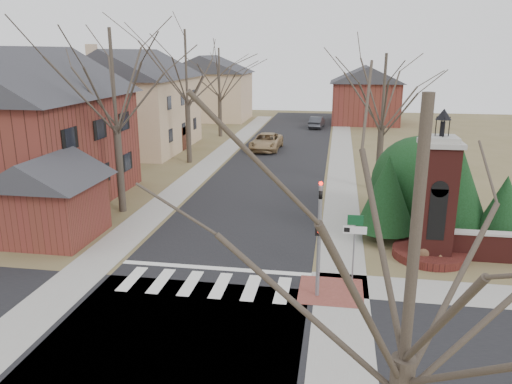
% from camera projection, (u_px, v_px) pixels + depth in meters
% --- Properties ---
extents(ground, '(120.00, 120.00, 0.00)m').
position_uv_depth(ground, '(200.00, 294.00, 18.53)').
color(ground, brown).
rests_on(ground, ground).
extents(main_street, '(8.00, 70.00, 0.01)m').
position_uv_depth(main_street, '(275.00, 165.00, 39.42)').
color(main_street, black).
rests_on(main_street, ground).
extents(cross_street, '(120.00, 8.00, 0.01)m').
position_uv_depth(cross_street, '(174.00, 338.00, 15.68)').
color(cross_street, black).
rests_on(cross_street, ground).
extents(crosswalk_zone, '(8.00, 2.20, 0.02)m').
position_uv_depth(crosswalk_zone, '(206.00, 284.00, 19.29)').
color(crosswalk_zone, silver).
rests_on(crosswalk_zone, ground).
extents(stop_bar, '(8.00, 0.35, 0.02)m').
position_uv_depth(stop_bar, '(215.00, 268.00, 20.71)').
color(stop_bar, silver).
rests_on(stop_bar, ground).
extents(sidewalk_right_main, '(2.00, 60.00, 0.02)m').
position_uv_depth(sidewalk_right_main, '(342.00, 168.00, 38.60)').
color(sidewalk_right_main, gray).
rests_on(sidewalk_right_main, ground).
extents(sidewalk_left, '(2.00, 60.00, 0.02)m').
position_uv_depth(sidewalk_left, '(211.00, 163.00, 40.23)').
color(sidewalk_left, gray).
rests_on(sidewalk_left, ground).
extents(curb_apron, '(2.40, 2.40, 0.02)m').
position_uv_depth(curb_apron, '(331.00, 291.00, 18.73)').
color(curb_apron, brown).
rests_on(curb_apron, ground).
extents(traffic_signal_pole, '(0.28, 0.41, 4.50)m').
position_uv_depth(traffic_signal_pole, '(319.00, 230.00, 17.70)').
color(traffic_signal_pole, slate).
rests_on(traffic_signal_pole, ground).
extents(sign_post, '(0.90, 0.07, 2.75)m').
position_uv_depth(sign_post, '(354.00, 235.00, 19.01)').
color(sign_post, slate).
rests_on(sign_post, ground).
extents(brick_gate_monument, '(3.20, 3.20, 6.47)m').
position_uv_depth(brick_gate_monument, '(434.00, 210.00, 21.27)').
color(brick_gate_monument, '#4D1A16').
rests_on(brick_gate_monument, ground).
extents(house_brick_left, '(9.80, 11.80, 9.42)m').
position_uv_depth(house_brick_left, '(26.00, 124.00, 28.79)').
color(house_brick_left, maroon).
rests_on(house_brick_left, ground).
extents(house_stucco_left, '(9.80, 12.80, 9.28)m').
position_uv_depth(house_stucco_left, '(134.00, 98.00, 45.02)').
color(house_stucco_left, '#CEAD89').
rests_on(house_stucco_left, ground).
extents(garage_left, '(4.80, 4.80, 4.29)m').
position_uv_depth(garage_left, '(50.00, 193.00, 23.52)').
color(garage_left, maroon).
rests_on(garage_left, ground).
extents(house_distant_left, '(10.80, 8.80, 8.53)m').
position_uv_depth(house_distant_left, '(209.00, 87.00, 64.82)').
color(house_distant_left, '#CEAD89').
rests_on(house_distant_left, ground).
extents(house_distant_right, '(8.80, 8.80, 7.30)m').
position_uv_depth(house_distant_right, '(366.00, 93.00, 61.85)').
color(house_distant_right, maroon).
rests_on(house_distant_right, ground).
extents(evergreen_near, '(2.80, 2.80, 4.10)m').
position_uv_depth(evergreen_near, '(387.00, 193.00, 23.42)').
color(evergreen_near, '#473D33').
rests_on(evergreen_near, ground).
extents(evergreen_mid, '(3.40, 3.40, 4.70)m').
position_uv_depth(evergreen_mid, '(456.00, 183.00, 23.96)').
color(evergreen_mid, '#473D33').
rests_on(evergreen_mid, ground).
extents(evergreen_far, '(2.40, 2.40, 3.30)m').
position_uv_depth(evergreen_far, '(504.00, 205.00, 22.89)').
color(evergreen_far, '#473D33').
rests_on(evergreen_far, ground).
extents(evergreen_mass, '(4.80, 4.80, 4.80)m').
position_uv_depth(evergreen_mass, '(419.00, 179.00, 25.49)').
color(evergreen_mass, black).
rests_on(evergreen_mass, ground).
extents(bare_tree_0, '(8.05, 8.05, 11.15)m').
position_uv_depth(bare_tree_0, '(112.00, 71.00, 26.08)').
color(bare_tree_0, '#473D33').
rests_on(bare_tree_0, ground).
extents(bare_tree_1, '(8.40, 8.40, 11.64)m').
position_uv_depth(bare_tree_1, '(186.00, 60.00, 38.33)').
color(bare_tree_1, '#473D33').
rests_on(bare_tree_1, ground).
extents(bare_tree_2, '(7.35, 7.35, 10.19)m').
position_uv_depth(bare_tree_2, '(219.00, 68.00, 51.02)').
color(bare_tree_2, '#473D33').
rests_on(bare_tree_2, ground).
extents(bare_tree_3, '(7.00, 7.00, 9.70)m').
position_uv_depth(bare_tree_3, '(384.00, 85.00, 30.72)').
color(bare_tree_3, '#473D33').
rests_on(bare_tree_3, ground).
extents(bare_tree_4, '(6.65, 6.65, 9.21)m').
position_uv_depth(bare_tree_4, '(417.00, 218.00, 7.32)').
color(bare_tree_4, '#473D33').
rests_on(bare_tree_4, ground).
extents(pickup_truck, '(2.65, 5.46, 1.50)m').
position_uv_depth(pickup_truck, '(266.00, 142.00, 45.38)').
color(pickup_truck, '#A18257').
rests_on(pickup_truck, ground).
extents(distant_car, '(1.79, 4.17, 1.33)m').
position_uv_depth(distant_car, '(317.00, 122.00, 58.45)').
color(distant_car, '#34373C').
rests_on(distant_car, ground).
extents(dry_shrub_left, '(0.86, 0.86, 0.86)m').
position_uv_depth(dry_shrub_left, '(422.00, 251.00, 21.43)').
color(dry_shrub_left, brown).
rests_on(dry_shrub_left, ground).
extents(dry_shrub_right, '(0.72, 0.72, 0.72)m').
position_uv_depth(dry_shrub_right, '(439.00, 253.00, 21.34)').
color(dry_shrub_right, brown).
rests_on(dry_shrub_right, ground).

